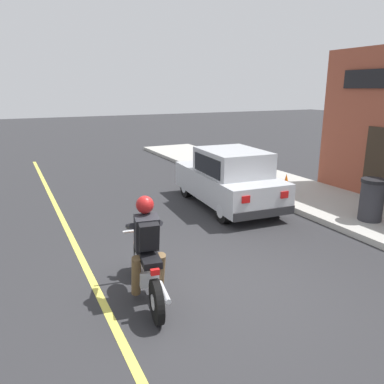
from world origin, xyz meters
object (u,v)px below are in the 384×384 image
Objects in this scene: motorcycle_with_rider at (147,256)px; traffic_cone at (286,184)px; car_hatchback at (229,179)px; trash_bin at (372,200)px.

motorcycle_with_rider reaches higher than traffic_cone.
trash_bin is at bearing -52.10° from car_hatchback.
motorcycle_with_rider is 3.35× the size of traffic_cone.
traffic_cone is (1.86, -0.14, -0.33)m from car_hatchback.
trash_bin is 1.63× the size of traffic_cone.
car_hatchback is (3.54, 3.38, 0.09)m from motorcycle_with_rider.
motorcycle_with_rider is 2.05× the size of trash_bin.
car_hatchback is at bearing 127.90° from trash_bin.
motorcycle_with_rider is at bearing -136.34° from car_hatchback.
motorcycle_with_rider is 5.72m from trash_bin.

